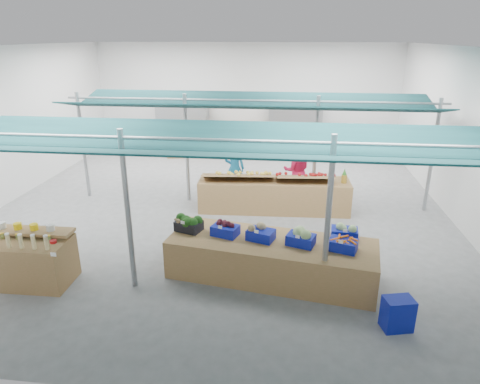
{
  "coord_description": "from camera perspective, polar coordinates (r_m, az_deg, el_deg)",
  "views": [
    {
      "loc": [
        1.8,
        -10.71,
        4.46
      ],
      "look_at": [
        0.73,
        -1.6,
        1.08
      ],
      "focal_mm": 32.0,
      "sensor_mm": 36.0,
      "label": 1
    }
  ],
  "objects": [
    {
      "name": "crate_cabbage",
      "position": [
        8.08,
        8.13,
        -5.94
      ],
      "size": [
        0.59,
        0.49,
        0.35
      ],
      "rotation": [
        0.0,
        0.0,
        -0.32
      ],
      "color": "#0D188F",
      "rests_on": "veg_counter"
    },
    {
      "name": "bottle_shelf",
      "position": [
        9.2,
        -27.32,
        -7.9
      ],
      "size": [
        1.97,
        1.19,
        1.15
      ],
      "rotation": [
        0.0,
        0.0,
        0.01
      ],
      "color": "brown",
      "rests_on": "floor"
    },
    {
      "name": "back_shelving_right",
      "position": [
        17.07,
        7.33,
        8.37
      ],
      "size": [
        2.0,
        0.5,
        2.0
      ],
      "primitive_type": "cube",
      "color": "#B23F33",
      "rests_on": "floor"
    },
    {
      "name": "crate_extra",
      "position": [
        8.48,
        13.76,
        -5.1
      ],
      "size": [
        0.53,
        0.42,
        0.32
      ],
      "rotation": [
        0.0,
        0.0,
        -0.08
      ],
      "color": "#0D188F",
      "rests_on": "veg_counter"
    },
    {
      "name": "crate_carrots",
      "position": [
        8.05,
        13.56,
        -6.79
      ],
      "size": [
        0.59,
        0.49,
        0.29
      ],
      "rotation": [
        0.0,
        0.0,
        -0.32
      ],
      "color": "#0D188F",
      "rests_on": "veg_counter"
    },
    {
      "name": "fruit_counter",
      "position": [
        11.48,
        4.52,
        -0.41
      ],
      "size": [
        4.01,
        1.12,
        0.85
      ],
      "primitive_type": "cube",
      "rotation": [
        0.0,
        0.0,
        0.04
      ],
      "color": "brown",
      "rests_on": "floor"
    },
    {
      "name": "vendor_left",
      "position": [
        12.49,
        -0.73,
        3.16
      ],
      "size": [
        0.6,
        0.41,
        1.59
      ],
      "primitive_type": "imported",
      "rotation": [
        0.0,
        0.0,
        3.19
      ],
      "color": "#166492",
      "rests_on": "floor"
    },
    {
      "name": "vendor_right",
      "position": [
        12.4,
        7.56,
        2.85
      ],
      "size": [
        0.8,
        0.64,
        1.59
      ],
      "primitive_type": "imported",
      "rotation": [
        0.0,
        0.0,
        3.19
      ],
      "color": "#BD1742",
      "rests_on": "floor"
    },
    {
      "name": "awnings",
      "position": [
        9.18,
        0.04,
        9.69
      ],
      "size": [
        9.5,
        7.08,
        0.3
      ],
      "color": "black",
      "rests_on": "pole_grid"
    },
    {
      "name": "crate_broccoli",
      "position": [
        8.62,
        -6.85,
        -4.14
      ],
      "size": [
        0.59,
        0.49,
        0.35
      ],
      "rotation": [
        0.0,
        0.0,
        -0.32
      ],
      "color": "black",
      "rests_on": "veg_counter"
    },
    {
      "name": "sparrow",
      "position": [
        8.53,
        -8.31,
        -3.81
      ],
      "size": [
        0.12,
        0.09,
        0.11
      ],
      "rotation": [
        0.0,
        0.0,
        -0.32
      ],
      "color": "brown",
      "rests_on": "crate_broccoli"
    },
    {
      "name": "pole_ribbon",
      "position": [
        8.11,
        -23.64,
        -6.22
      ],
      "size": [
        0.12,
        0.12,
        0.28
      ],
      "color": "#AD0B0B",
      "rests_on": "pole_grid"
    },
    {
      "name": "apple_heap_yellow",
      "position": [
        11.22,
        -0.23,
        2.37
      ],
      "size": [
        1.95,
        0.87,
        0.27
      ],
      "rotation": [
        0.0,
        0.0,
        0.09
      ],
      "color": "#997247",
      "rests_on": "fruit_counter"
    },
    {
      "name": "veg_counter",
      "position": [
        8.4,
        4.2,
        -8.84
      ],
      "size": [
        4.11,
        1.93,
        0.77
      ],
      "primitive_type": "cube",
      "rotation": [
        0.0,
        0.0,
        -0.16
      ],
      "color": "brown",
      "rests_on": "floor"
    },
    {
      "name": "pineapple",
      "position": [
        11.35,
        13.73,
        2.07
      ],
      "size": [
        0.14,
        0.14,
        0.39
      ],
      "rotation": [
        0.0,
        0.0,
        0.09
      ],
      "color": "#8C6019",
      "rests_on": "fruit_counter"
    },
    {
      "name": "crate_stack",
      "position": [
        7.52,
        20.26,
        -14.99
      ],
      "size": [
        0.53,
        0.42,
        0.55
      ],
      "primitive_type": "cube",
      "rotation": [
        0.0,
        0.0,
        0.24
      ],
      "color": "#0D188F",
      "rests_on": "floor"
    },
    {
      "name": "back_shelving_left",
      "position": [
        17.6,
        -7.65,
        8.71
      ],
      "size": [
        2.0,
        0.5,
        2.0
      ],
      "primitive_type": "cube",
      "color": "#B23F33",
      "rests_on": "floor"
    },
    {
      "name": "crate_celeriac",
      "position": [
        8.2,
        2.79,
        -5.42
      ],
      "size": [
        0.59,
        0.49,
        0.31
      ],
      "rotation": [
        0.0,
        0.0,
        -0.32
      ],
      "color": "#0D188F",
      "rests_on": "veg_counter"
    },
    {
      "name": "pole_grid",
      "position": [
        9.4,
        0.04,
        3.88
      ],
      "size": [
        10.0,
        4.6,
        3.0
      ],
      "color": "gray",
      "rests_on": "floor"
    },
    {
      "name": "apple_heap_red",
      "position": [
        11.23,
        8.72,
        2.14
      ],
      "size": [
        1.56,
        0.83,
        0.27
      ],
      "rotation": [
        0.0,
        0.0,
        0.09
      ],
      "color": "#997247",
      "rests_on": "fruit_counter"
    },
    {
      "name": "crate_beets",
      "position": [
        8.38,
        -1.97,
        -4.92
      ],
      "size": [
        0.59,
        0.49,
        0.29
      ],
      "rotation": [
        0.0,
        0.0,
        -0.32
      ],
      "color": "#0D188F",
      "rests_on": "veg_counter"
    },
    {
      "name": "hall",
      "position": [
        12.42,
        -1.72,
        11.82
      ],
      "size": [
        13.0,
        13.0,
        13.0
      ],
      "color": "silver",
      "rests_on": "ground"
    },
    {
      "name": "far_counter",
      "position": [
        17.05,
        -1.38,
        6.59
      ],
      "size": [
        5.0,
        2.16,
        0.88
      ],
      "primitive_type": "cube",
      "rotation": [
        0.0,
        0.0,
        0.25
      ],
      "color": "brown",
      "rests_on": "floor"
    },
    {
      "name": "floor",
      "position": [
        11.74,
        -2.6,
        -2.11
      ],
      "size": [
        13.0,
        13.0,
        0.0
      ],
      "primitive_type": "plane",
      "color": "slate",
      "rests_on": "ground"
    }
  ]
}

